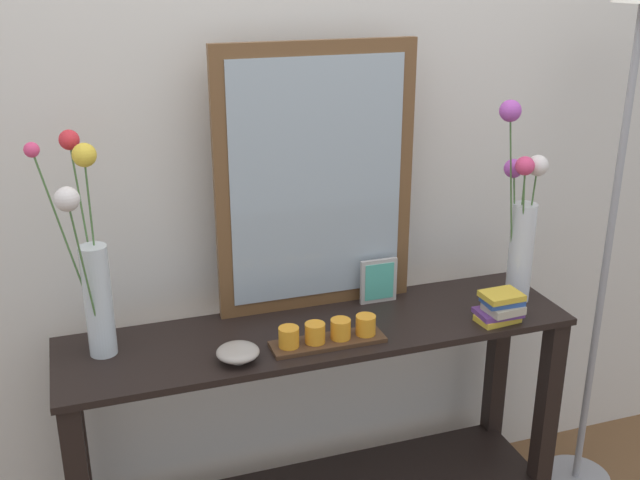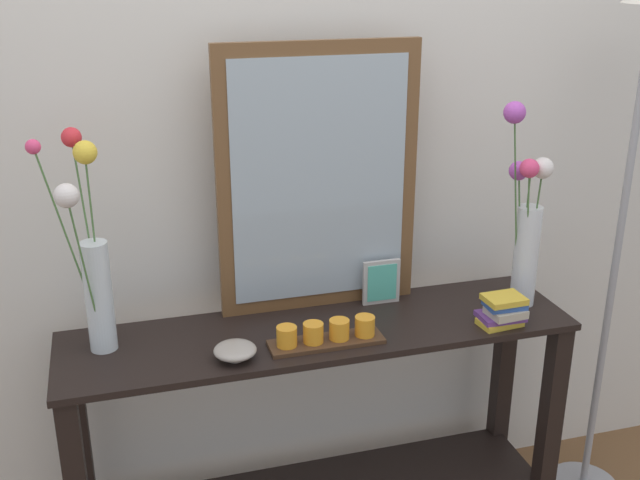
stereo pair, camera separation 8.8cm
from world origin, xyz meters
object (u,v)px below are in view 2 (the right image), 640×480
object	(u,v)px
vase_right	(526,223)
decorative_bowl	(235,350)
picture_frame_small	(381,282)
floor_lamp	(631,165)
book_stack	(503,311)
candle_tray	(326,335)
mirror_leaning	(319,180)
console_table	(320,419)
tall_vase_left	(92,262)

from	to	relation	value
vase_right	decorative_bowl	distance (m)	0.93
picture_frame_small	floor_lamp	bearing A→B (deg)	-8.75
decorative_bowl	book_stack	size ratio (longest dim) A/B	0.86
picture_frame_small	candle_tray	bearing A→B (deg)	-138.96
decorative_bowl	floor_lamp	distance (m)	1.30
picture_frame_small	decorative_bowl	world-z (taller)	picture_frame_small
vase_right	book_stack	world-z (taller)	vase_right
book_stack	candle_tray	bearing A→B (deg)	176.60
mirror_leaning	console_table	bearing A→B (deg)	-104.89
console_table	picture_frame_small	bearing A→B (deg)	26.00
mirror_leaning	picture_frame_small	size ratio (longest dim) A/B	5.63
console_table	decorative_bowl	world-z (taller)	decorative_bowl
floor_lamp	vase_right	bearing A→B (deg)	-178.11
book_stack	mirror_leaning	bearing A→B (deg)	149.09
console_table	tall_vase_left	xyz separation A→B (m)	(-0.60, 0.05, 0.56)
mirror_leaning	floor_lamp	bearing A→B (deg)	-9.73
picture_frame_small	floor_lamp	world-z (taller)	floor_lamp
console_table	book_stack	distance (m)	0.63
mirror_leaning	book_stack	bearing A→B (deg)	-30.91
candle_tray	book_stack	xyz separation A→B (m)	(0.52, -0.03, 0.02)
mirror_leaning	book_stack	xyz separation A→B (m)	(0.47, -0.28, -0.35)
mirror_leaning	book_stack	world-z (taller)	mirror_leaning
candle_tray	book_stack	world-z (taller)	book_stack
decorative_bowl	tall_vase_left	bearing A→B (deg)	155.55
floor_lamp	book_stack	bearing A→B (deg)	-165.22
book_stack	picture_frame_small	bearing A→B (deg)	140.29
decorative_bowl	candle_tray	bearing A→B (deg)	3.14
picture_frame_small	floor_lamp	size ratio (longest dim) A/B	0.08
candle_tray	decorative_bowl	size ratio (longest dim) A/B	2.79
vase_right	book_stack	distance (m)	0.27
console_table	decorative_bowl	bearing A→B (deg)	-157.61
candle_tray	floor_lamp	bearing A→B (deg)	5.28
book_stack	floor_lamp	size ratio (longest dim) A/B	0.08
console_table	decorative_bowl	xyz separation A→B (m)	(-0.26, -0.11, 0.33)
mirror_leaning	vase_right	world-z (taller)	mirror_leaning
vase_right	candle_tray	world-z (taller)	vase_right
tall_vase_left	floor_lamp	bearing A→B (deg)	-1.81
mirror_leaning	vase_right	xyz separation A→B (m)	(0.58, -0.17, -0.13)
picture_frame_small	vase_right	bearing A→B (deg)	-17.48
console_table	decorative_bowl	size ratio (longest dim) A/B	12.88
candle_tray	picture_frame_small	distance (m)	0.32
vase_right	picture_frame_small	distance (m)	0.46
candle_tray	decorative_bowl	bearing A→B (deg)	-176.86
console_table	book_stack	world-z (taller)	book_stack
console_table	candle_tray	bearing A→B (deg)	-95.70
floor_lamp	picture_frame_small	bearing A→B (deg)	171.25
console_table	tall_vase_left	world-z (taller)	tall_vase_left
book_stack	floor_lamp	distance (m)	0.60
tall_vase_left	decorative_bowl	bearing A→B (deg)	-24.45
candle_tray	floor_lamp	distance (m)	1.05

